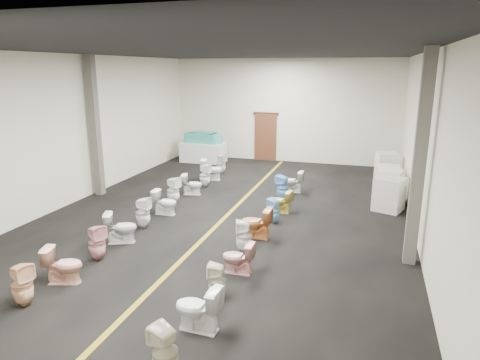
% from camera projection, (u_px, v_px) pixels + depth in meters
% --- Properties ---
extents(floor, '(16.00, 16.00, 0.00)m').
position_uv_depth(floor, '(225.00, 218.00, 12.03)').
color(floor, black).
rests_on(floor, ground).
extents(ceiling, '(16.00, 16.00, 0.00)m').
position_uv_depth(ceiling, '(223.00, 51.00, 10.88)').
color(ceiling, black).
rests_on(ceiling, ground).
extents(wall_back, '(10.00, 0.00, 10.00)m').
position_uv_depth(wall_back, '(284.00, 111.00, 18.85)').
color(wall_back, beige).
rests_on(wall_back, ground).
extents(wall_left, '(0.00, 16.00, 16.00)m').
position_uv_depth(wall_left, '(68.00, 131.00, 12.89)').
color(wall_left, beige).
rests_on(wall_left, ground).
extents(wall_right, '(0.00, 16.00, 16.00)m').
position_uv_depth(wall_right, '(425.00, 149.00, 10.02)').
color(wall_right, beige).
rests_on(wall_right, ground).
extents(aisle_stripe, '(0.12, 15.60, 0.01)m').
position_uv_depth(aisle_stripe, '(225.00, 218.00, 12.02)').
color(aisle_stripe, olive).
rests_on(aisle_stripe, floor).
extents(back_door, '(1.00, 0.10, 2.10)m').
position_uv_depth(back_door, '(266.00, 137.00, 19.32)').
color(back_door, '#562D19').
rests_on(back_door, floor).
extents(door_frame, '(1.15, 0.08, 0.10)m').
position_uv_depth(door_frame, '(266.00, 113.00, 19.06)').
color(door_frame, '#331C11').
rests_on(door_frame, back_door).
extents(column_left, '(0.25, 0.25, 4.50)m').
position_uv_depth(column_left, '(95.00, 127.00, 13.74)').
color(column_left, '#59544C').
rests_on(column_left, floor).
extents(column_right, '(0.25, 0.25, 4.50)m').
position_uv_depth(column_right, '(419.00, 161.00, 8.71)').
color(column_right, '#59544C').
rests_on(column_right, floor).
extents(display_table, '(1.95, 0.99, 0.86)m').
position_uv_depth(display_table, '(203.00, 152.00, 19.14)').
color(display_table, white).
rests_on(display_table, floor).
extents(bathtub, '(1.85, 0.80, 0.55)m').
position_uv_depth(bathtub, '(203.00, 138.00, 18.98)').
color(bathtub, teal).
rests_on(bathtub, display_table).
extents(appliance_crate_a, '(0.98, 0.98, 0.98)m').
position_uv_depth(appliance_crate_a, '(389.00, 194.00, 12.55)').
color(appliance_crate_a, beige).
rests_on(appliance_crate_a, floor).
extents(appliance_crate_b, '(0.86, 0.86, 1.01)m').
position_uv_depth(appliance_crate_b, '(388.00, 186.00, 13.42)').
color(appliance_crate_b, white).
rests_on(appliance_crate_b, floor).
extents(appliance_crate_c, '(0.79, 0.79, 0.87)m').
position_uv_depth(appliance_crate_c, '(387.00, 178.00, 14.57)').
color(appliance_crate_c, silver).
rests_on(appliance_crate_c, floor).
extents(appliance_crate_d, '(0.87, 0.87, 1.04)m').
position_uv_depth(appliance_crate_d, '(386.00, 167.00, 15.96)').
color(appliance_crate_d, silver).
rests_on(appliance_crate_d, floor).
extents(toilet_left_1, '(0.45, 0.45, 0.81)m').
position_uv_depth(toilet_left_1, '(22.00, 284.00, 7.49)').
color(toilet_left_1, '#FFC595').
rests_on(toilet_left_1, floor).
extents(toilet_left_2, '(0.82, 0.61, 0.74)m').
position_uv_depth(toilet_left_2, '(63.00, 265.00, 8.31)').
color(toilet_left_2, '#EEB296').
rests_on(toilet_left_2, floor).
extents(toilet_left_3, '(0.49, 0.48, 0.81)m').
position_uv_depth(toilet_left_3, '(97.00, 243.00, 9.29)').
color(toilet_left_3, pink).
rests_on(toilet_left_3, floor).
extents(toilet_left_4, '(0.85, 0.68, 0.76)m').
position_uv_depth(toilet_left_4, '(121.00, 227.00, 10.24)').
color(toilet_left_4, silver).
rests_on(toilet_left_4, floor).
extents(toilet_left_5, '(0.40, 0.39, 0.83)m').
position_uv_depth(toilet_left_5, '(143.00, 213.00, 11.18)').
color(toilet_left_5, white).
rests_on(toilet_left_5, floor).
extents(toilet_left_6, '(0.71, 0.42, 0.72)m').
position_uv_depth(toilet_left_6, '(165.00, 202.00, 12.23)').
color(toilet_left_6, white).
rests_on(toilet_left_6, floor).
extents(toilet_left_7, '(0.46, 0.46, 0.85)m').
position_uv_depth(toilet_left_7, '(173.00, 191.00, 13.16)').
color(toilet_left_7, white).
rests_on(toilet_left_7, floor).
extents(toilet_left_8, '(0.72, 0.49, 0.69)m').
position_uv_depth(toilet_left_8, '(192.00, 184.00, 14.17)').
color(toilet_left_8, white).
rests_on(toilet_left_8, floor).
extents(toilet_left_9, '(0.41, 0.41, 0.83)m').
position_uv_depth(toilet_left_9, '(205.00, 175.00, 15.07)').
color(toilet_left_9, white).
rests_on(toilet_left_9, floor).
extents(toilet_left_10, '(0.85, 0.58, 0.80)m').
position_uv_depth(toilet_left_10, '(212.00, 170.00, 16.01)').
color(toilet_left_10, white).
rests_on(toilet_left_10, floor).
extents(toilet_left_11, '(0.39, 0.38, 0.79)m').
position_uv_depth(toilet_left_11, '(221.00, 164.00, 16.95)').
color(toilet_left_11, white).
rests_on(toilet_left_11, floor).
extents(toilet_right_0, '(0.46, 0.46, 0.79)m').
position_uv_depth(toilet_right_0, '(165.00, 352.00, 5.72)').
color(toilet_right_0, beige).
rests_on(toilet_right_0, floor).
extents(toilet_right_1, '(0.78, 0.47, 0.78)m').
position_uv_depth(toilet_right_1, '(198.00, 308.00, 6.78)').
color(toilet_right_1, white).
rests_on(toilet_right_1, floor).
extents(toilet_right_2, '(0.36, 0.35, 0.70)m').
position_uv_depth(toilet_right_2, '(217.00, 281.00, 7.72)').
color(toilet_right_2, beige).
rests_on(toilet_right_2, floor).
extents(toilet_right_3, '(0.66, 0.38, 0.67)m').
position_uv_depth(toilet_right_3, '(238.00, 258.00, 8.70)').
color(toilet_right_3, '#DD9D96').
rests_on(toilet_right_3, floor).
extents(toilet_right_4, '(0.44, 0.44, 0.76)m').
position_uv_depth(toilet_right_4, '(244.00, 236.00, 9.70)').
color(toilet_right_4, white).
rests_on(toilet_right_4, floor).
extents(toilet_right_5, '(0.77, 0.45, 0.78)m').
position_uv_depth(toilet_right_5, '(256.00, 223.00, 10.53)').
color(toilet_right_5, '#CF7B3E').
rests_on(toilet_right_5, floor).
extents(toilet_right_6, '(0.41, 0.41, 0.69)m').
position_uv_depth(toilet_right_6, '(274.00, 211.00, 11.56)').
color(toilet_right_6, '#7BC1E0').
rests_on(toilet_right_6, floor).
extents(toilet_right_7, '(0.70, 0.46, 0.67)m').
position_uv_depth(toilet_right_7, '(281.00, 201.00, 12.40)').
color(toilet_right_7, '#D6C14C').
rests_on(toilet_right_7, floor).
extents(toilet_right_8, '(0.47, 0.46, 0.82)m').
position_uv_depth(toilet_right_8, '(282.00, 188.00, 13.50)').
color(toilet_right_8, '#6EA7E5').
rests_on(toilet_right_8, floor).
extents(toilet_right_9, '(0.72, 0.41, 0.74)m').
position_uv_depth(toilet_right_9, '(293.00, 181.00, 14.44)').
color(toilet_right_9, silver).
rests_on(toilet_right_9, floor).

